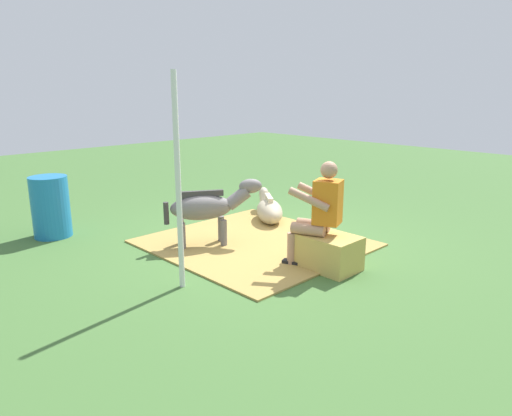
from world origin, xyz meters
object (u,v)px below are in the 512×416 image
object	(u,v)px
water_barrel	(51,207)
tent_pole_left	(178,184)
person_seated	(318,210)
hay_bale	(329,252)
pony_standing	(208,207)
pony_lying	(269,209)

from	to	relation	value
water_barrel	tent_pole_left	xyz separation A→B (m)	(-2.79, -0.30, 0.70)
person_seated	tent_pole_left	bearing A→B (deg)	67.13
hay_bale	tent_pole_left	size ratio (longest dim) A/B	0.30
hay_bale	water_barrel	world-z (taller)	water_barrel
water_barrel	pony_standing	bearing A→B (deg)	-144.56
hay_bale	person_seated	world-z (taller)	person_seated
hay_bale	pony_lying	bearing A→B (deg)	-26.60
pony_lying	tent_pole_left	distance (m)	2.97
pony_standing	tent_pole_left	world-z (taller)	tent_pole_left
person_seated	water_barrel	size ratio (longest dim) A/B	1.46
person_seated	tent_pole_left	distance (m)	1.72
person_seated	pony_lying	distance (m)	2.14
pony_standing	water_barrel	world-z (taller)	pony_standing
person_seated	pony_lying	bearing A→B (deg)	-29.46
pony_standing	pony_lying	world-z (taller)	pony_standing
hay_bale	pony_lying	size ratio (longest dim) A/B	0.56
person_seated	pony_standing	world-z (taller)	person_seated
person_seated	pony_standing	bearing A→B (deg)	16.87
pony_lying	person_seated	bearing A→B (deg)	150.54
pony_lying	water_barrel	distance (m)	3.29
pony_lying	hay_bale	bearing A→B (deg)	153.40
water_barrel	person_seated	bearing A→B (deg)	-152.01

